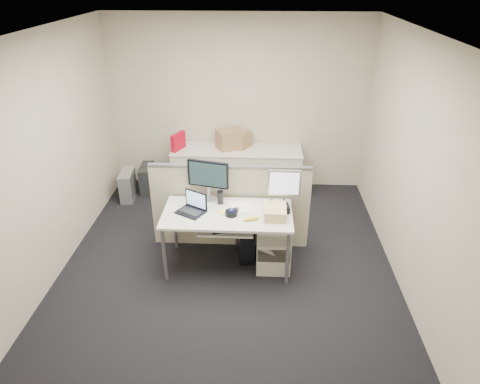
# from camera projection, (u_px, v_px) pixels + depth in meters

# --- Properties ---
(floor) EXTENTS (4.00, 4.50, 0.01)m
(floor) POSITION_uv_depth(u_px,v_px,m) (228.00, 264.00, 5.29)
(floor) COLOR black
(floor) RESTS_ON ground
(ceiling) EXTENTS (4.00, 4.50, 0.01)m
(ceiling) POSITION_uv_depth(u_px,v_px,m) (224.00, 33.00, 4.02)
(ceiling) COLOR white
(ceiling) RESTS_ON ground
(wall_back) EXTENTS (4.00, 0.02, 2.70)m
(wall_back) POSITION_uv_depth(u_px,v_px,m) (238.00, 105.00, 6.64)
(wall_back) COLOR #BCB59E
(wall_back) RESTS_ON ground
(wall_front) EXTENTS (4.00, 0.02, 2.70)m
(wall_front) POSITION_uv_depth(u_px,v_px,m) (198.00, 311.00, 2.67)
(wall_front) COLOR #BCB59E
(wall_front) RESTS_ON ground
(wall_left) EXTENTS (0.02, 4.50, 2.70)m
(wall_left) POSITION_uv_depth(u_px,v_px,m) (47.00, 160.00, 4.74)
(wall_left) COLOR #BCB59E
(wall_left) RESTS_ON ground
(wall_right) EXTENTS (0.02, 4.50, 2.70)m
(wall_right) POSITION_uv_depth(u_px,v_px,m) (413.00, 168.00, 4.56)
(wall_right) COLOR #BCB59E
(wall_right) RESTS_ON ground
(desk) EXTENTS (1.50, 0.75, 0.73)m
(desk) POSITION_uv_depth(u_px,v_px,m) (227.00, 218.00, 4.97)
(desk) COLOR silver
(desk) RESTS_ON floor
(keyboard_tray) EXTENTS (0.62, 0.32, 0.02)m
(keyboard_tray) POSITION_uv_depth(u_px,v_px,m) (226.00, 229.00, 4.83)
(keyboard_tray) COLOR silver
(keyboard_tray) RESTS_ON desk
(drawer_pedestal) EXTENTS (0.40, 0.55, 0.65)m
(drawer_pedestal) POSITION_uv_depth(u_px,v_px,m) (274.00, 241.00, 5.15)
(drawer_pedestal) COLOR beige
(drawer_pedestal) RESTS_ON floor
(cubicle_partition) EXTENTS (2.00, 0.06, 1.10)m
(cubicle_partition) POSITION_uv_depth(u_px,v_px,m) (230.00, 207.00, 5.42)
(cubicle_partition) COLOR #ACA78B
(cubicle_partition) RESTS_ON floor
(back_counter) EXTENTS (2.00, 0.60, 0.72)m
(back_counter) POSITION_uv_depth(u_px,v_px,m) (237.00, 171.00, 6.82)
(back_counter) COLOR beige
(back_counter) RESTS_ON floor
(monitor_main) EXTENTS (0.54, 0.31, 0.51)m
(monitor_main) POSITION_uv_depth(u_px,v_px,m) (208.00, 181.00, 5.12)
(monitor_main) COLOR black
(monitor_main) RESTS_ON desk
(monitor_small) EXTENTS (0.38, 0.19, 0.47)m
(monitor_small) POSITION_uv_depth(u_px,v_px,m) (284.00, 189.00, 4.96)
(monitor_small) COLOR #B7B7BC
(monitor_small) RESTS_ON desk
(laptop) EXTENTS (0.38, 0.35, 0.23)m
(laptop) POSITION_uv_depth(u_px,v_px,m) (190.00, 204.00, 4.89)
(laptop) COLOR black
(laptop) RESTS_ON desk
(trackball) EXTENTS (0.17, 0.17, 0.05)m
(trackball) POSITION_uv_depth(u_px,v_px,m) (231.00, 213.00, 4.88)
(trackball) COLOR black
(trackball) RESTS_ON desk
(desk_phone) EXTENTS (0.24, 0.21, 0.07)m
(desk_phone) POSITION_uv_depth(u_px,v_px,m) (279.00, 208.00, 4.97)
(desk_phone) COLOR black
(desk_phone) RESTS_ON desk
(paper_stack) EXTENTS (0.28, 0.32, 0.01)m
(paper_stack) POSITION_uv_depth(u_px,v_px,m) (241.00, 208.00, 5.04)
(paper_stack) COLOR white
(paper_stack) RESTS_ON desk
(sticky_pad) EXTENTS (0.10, 0.10, 0.01)m
(sticky_pad) POSITION_uv_depth(u_px,v_px,m) (223.00, 212.00, 4.94)
(sticky_pad) COLOR #FFE452
(sticky_pad) RESTS_ON desk
(travel_mug) EXTENTS (0.07, 0.07, 0.15)m
(travel_mug) POSITION_uv_depth(u_px,v_px,m) (220.00, 198.00, 5.11)
(travel_mug) COLOR black
(travel_mug) RESTS_ON desk
(banana) EXTENTS (0.21, 0.11, 0.04)m
(banana) POSITION_uv_depth(u_px,v_px,m) (251.00, 219.00, 4.79)
(banana) COLOR yellow
(banana) RESTS_ON desk
(cellphone) EXTENTS (0.06, 0.11, 0.01)m
(cellphone) POSITION_uv_depth(u_px,v_px,m) (236.00, 210.00, 4.98)
(cellphone) COLOR black
(cellphone) RESTS_ON desk
(manila_folders) EXTENTS (0.25, 0.32, 0.12)m
(manila_folders) POSITION_uv_depth(u_px,v_px,m) (275.00, 212.00, 4.85)
(manila_folders) COLOR #D6B97E
(manila_folders) RESTS_ON desk
(keyboard) EXTENTS (0.51, 0.36, 0.03)m
(keyboard) POSITION_uv_depth(u_px,v_px,m) (231.00, 226.00, 4.86)
(keyboard) COLOR black
(keyboard) RESTS_ON keyboard_tray
(pc_tower_desk) EXTENTS (0.26, 0.48, 0.42)m
(pc_tower_desk) POSITION_uv_depth(u_px,v_px,m) (245.00, 241.00, 5.35)
(pc_tower_desk) COLOR black
(pc_tower_desk) RESTS_ON floor
(pc_tower_spare_dark) EXTENTS (0.22, 0.48, 0.43)m
(pc_tower_spare_dark) POSITION_uv_depth(u_px,v_px,m) (147.00, 179.00, 6.91)
(pc_tower_spare_dark) COLOR black
(pc_tower_spare_dark) RESTS_ON floor
(pc_tower_spare_silver) EXTENTS (0.24, 0.49, 0.44)m
(pc_tower_spare_silver) POSITION_uv_depth(u_px,v_px,m) (128.00, 185.00, 6.70)
(pc_tower_spare_silver) COLOR #B7B7BC
(pc_tower_spare_silver) RESTS_ON floor
(cardboard_box_left) EXTENTS (0.51, 0.46, 0.31)m
(cardboard_box_left) POSITION_uv_depth(u_px,v_px,m) (231.00, 139.00, 6.64)
(cardboard_box_left) COLOR #937850
(cardboard_box_left) RESTS_ON back_counter
(cardboard_box_right) EXTENTS (0.46, 0.43, 0.27)m
(cardboard_box_right) POSITION_uv_depth(u_px,v_px,m) (237.00, 139.00, 6.70)
(cardboard_box_right) COLOR #937850
(cardboard_box_right) RESTS_ON back_counter
(red_binder) EXTENTS (0.19, 0.31, 0.28)m
(red_binder) POSITION_uv_depth(u_px,v_px,m) (178.00, 142.00, 6.57)
(red_binder) COLOR #B8041C
(red_binder) RESTS_ON back_counter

